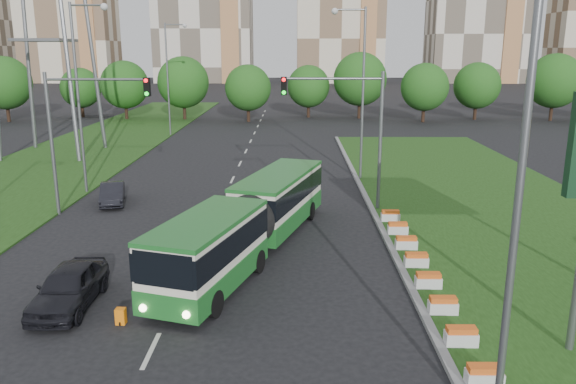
{
  "coord_description": "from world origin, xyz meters",
  "views": [
    {
      "loc": [
        1.44,
        -21.74,
        9.09
      ],
      "look_at": [
        1.19,
        4.04,
        2.6
      ],
      "focal_mm": 35.0,
      "sensor_mm": 36.0,
      "label": 1
    }
  ],
  "objects_px": {
    "articulated_bus": "(247,220)",
    "pedestrian": "(175,287)",
    "car_left_far": "(112,194)",
    "car_left_near": "(69,287)",
    "shopping_trolley": "(121,316)",
    "traffic_mast_median": "(353,119)",
    "traffic_mast_left": "(79,121)"
  },
  "relations": [
    {
      "from": "articulated_bus",
      "to": "pedestrian",
      "type": "bearing_deg",
      "value": -91.49
    },
    {
      "from": "car_left_far",
      "to": "pedestrian",
      "type": "bearing_deg",
      "value": -79.42
    },
    {
      "from": "car_left_near",
      "to": "pedestrian",
      "type": "bearing_deg",
      "value": -5.68
    },
    {
      "from": "shopping_trolley",
      "to": "articulated_bus",
      "type": "bearing_deg",
      "value": 64.08
    },
    {
      "from": "shopping_trolley",
      "to": "traffic_mast_median",
      "type": "bearing_deg",
      "value": 59.24
    },
    {
      "from": "traffic_mast_left",
      "to": "pedestrian",
      "type": "distance_m",
      "value": 15.11
    },
    {
      "from": "traffic_mast_median",
      "to": "shopping_trolley",
      "type": "bearing_deg",
      "value": -122.98
    },
    {
      "from": "articulated_bus",
      "to": "shopping_trolley",
      "type": "xyz_separation_m",
      "value": [
        -3.78,
        -7.07,
        -1.31
      ]
    },
    {
      "from": "car_left_near",
      "to": "shopping_trolley",
      "type": "xyz_separation_m",
      "value": [
        2.26,
        -1.34,
        -0.49
      ]
    },
    {
      "from": "articulated_bus",
      "to": "car_left_far",
      "type": "relative_size",
      "value": 4.08
    },
    {
      "from": "articulated_bus",
      "to": "shopping_trolley",
      "type": "relative_size",
      "value": 27.89
    },
    {
      "from": "traffic_mast_left",
      "to": "car_left_far",
      "type": "distance_m",
      "value": 5.31
    },
    {
      "from": "articulated_bus",
      "to": "car_left_near",
      "type": "height_order",
      "value": "articulated_bus"
    },
    {
      "from": "traffic_mast_median",
      "to": "pedestrian",
      "type": "xyz_separation_m",
      "value": [
        -7.54,
        -13.27,
        -4.42
      ]
    },
    {
      "from": "traffic_mast_median",
      "to": "traffic_mast_left",
      "type": "height_order",
      "value": "same"
    },
    {
      "from": "car_left_near",
      "to": "car_left_far",
      "type": "relative_size",
      "value": 1.17
    },
    {
      "from": "car_left_near",
      "to": "articulated_bus",
      "type": "bearing_deg",
      "value": 43.24
    },
    {
      "from": "traffic_mast_left",
      "to": "shopping_trolley",
      "type": "distance_m",
      "value": 15.36
    },
    {
      "from": "articulated_bus",
      "to": "car_left_far",
      "type": "xyz_separation_m",
      "value": [
        -8.95,
        8.49,
        -0.95
      ]
    },
    {
      "from": "traffic_mast_left",
      "to": "pedestrian",
      "type": "height_order",
      "value": "traffic_mast_left"
    },
    {
      "from": "pedestrian",
      "to": "shopping_trolley",
      "type": "xyz_separation_m",
      "value": [
        -1.7,
        -0.96,
        -0.65
      ]
    },
    {
      "from": "traffic_mast_left",
      "to": "articulated_bus",
      "type": "height_order",
      "value": "traffic_mast_left"
    },
    {
      "from": "pedestrian",
      "to": "shopping_trolley",
      "type": "relative_size",
      "value": 3.29
    },
    {
      "from": "traffic_mast_left",
      "to": "pedestrian",
      "type": "xyz_separation_m",
      "value": [
        7.62,
        -12.27,
        -4.42
      ]
    },
    {
      "from": "traffic_mast_median",
      "to": "articulated_bus",
      "type": "relative_size",
      "value": 0.51
    },
    {
      "from": "articulated_bus",
      "to": "pedestrian",
      "type": "height_order",
      "value": "articulated_bus"
    },
    {
      "from": "articulated_bus",
      "to": "car_left_far",
      "type": "distance_m",
      "value": 12.37
    },
    {
      "from": "traffic_mast_median",
      "to": "traffic_mast_left",
      "type": "distance_m",
      "value": 15.19
    },
    {
      "from": "articulated_bus",
      "to": "shopping_trolley",
      "type": "height_order",
      "value": "articulated_bus"
    },
    {
      "from": "traffic_mast_median",
      "to": "car_left_far",
      "type": "height_order",
      "value": "traffic_mast_median"
    },
    {
      "from": "pedestrian",
      "to": "shopping_trolley",
      "type": "height_order",
      "value": "pedestrian"
    },
    {
      "from": "traffic_mast_left",
      "to": "articulated_bus",
      "type": "distance_m",
      "value": 12.09
    }
  ]
}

